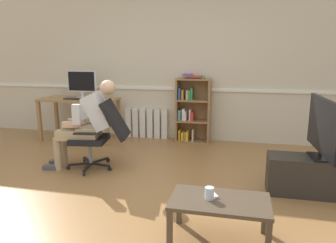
% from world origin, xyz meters
% --- Properties ---
extents(ground_plane, '(18.00, 18.00, 0.00)m').
position_xyz_m(ground_plane, '(0.00, 0.00, 0.00)').
color(ground_plane, olive).
extents(back_wall, '(12.00, 0.13, 2.70)m').
position_xyz_m(back_wall, '(0.00, 2.65, 1.35)').
color(back_wall, beige).
rests_on(back_wall, ground_plane).
extents(computer_desk, '(1.37, 0.63, 0.76)m').
position_xyz_m(computer_desk, '(-1.78, 2.15, 0.65)').
color(computer_desk, '#9E7547').
rests_on(computer_desk, ground_plane).
extents(imac_monitor, '(0.55, 0.14, 0.49)m').
position_xyz_m(imac_monitor, '(-1.75, 2.23, 1.04)').
color(imac_monitor, silver).
rests_on(imac_monitor, computer_desk).
extents(keyboard, '(0.37, 0.12, 0.02)m').
position_xyz_m(keyboard, '(-1.79, 2.01, 0.77)').
color(keyboard, black).
rests_on(keyboard, computer_desk).
extents(computer_mouse, '(0.06, 0.10, 0.03)m').
position_xyz_m(computer_mouse, '(-1.54, 2.03, 0.77)').
color(computer_mouse, white).
rests_on(computer_mouse, computer_desk).
extents(bookshelf, '(0.60, 0.29, 1.20)m').
position_xyz_m(bookshelf, '(0.21, 2.44, 0.57)').
color(bookshelf, olive).
rests_on(bookshelf, ground_plane).
extents(radiator, '(0.81, 0.08, 0.54)m').
position_xyz_m(radiator, '(-0.64, 2.54, 0.27)').
color(radiator, white).
rests_on(radiator, ground_plane).
extents(office_chair, '(0.85, 0.63, 0.95)m').
position_xyz_m(office_chair, '(-0.77, 0.83, 0.52)').
color(office_chair, black).
rests_on(office_chair, ground_plane).
extents(person_seated, '(1.02, 0.46, 1.21)m').
position_xyz_m(person_seated, '(-0.96, 0.80, 0.65)').
color(person_seated, tan).
rests_on(person_seated, ground_plane).
extents(tv_stand, '(1.08, 0.36, 0.43)m').
position_xyz_m(tv_stand, '(1.92, 0.59, 0.22)').
color(tv_stand, '#2D2823').
rests_on(tv_stand, ground_plane).
extents(tv_screen, '(0.22, 0.98, 0.66)m').
position_xyz_m(tv_screen, '(1.92, 0.59, 0.78)').
color(tv_screen, black).
rests_on(tv_screen, tv_stand).
extents(coffee_table, '(0.82, 0.47, 0.37)m').
position_xyz_m(coffee_table, '(0.91, -0.56, 0.32)').
color(coffee_table, '#4C3D2D').
rests_on(coffee_table, ground_plane).
extents(drinking_glass, '(0.08, 0.08, 0.10)m').
position_xyz_m(drinking_glass, '(0.82, -0.56, 0.42)').
color(drinking_glass, silver).
rests_on(drinking_glass, coffee_table).
extents(spare_remote, '(0.10, 0.15, 0.02)m').
position_xyz_m(spare_remote, '(0.84, -0.48, 0.38)').
color(spare_remote, white).
rests_on(spare_remote, coffee_table).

